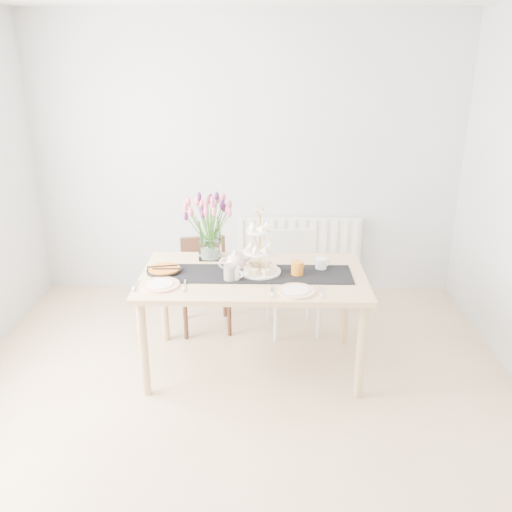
{
  "coord_description": "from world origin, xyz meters",
  "views": [
    {
      "loc": [
        0.19,
        -2.78,
        2.23
      ],
      "look_at": [
        0.12,
        0.73,
        0.91
      ],
      "focal_mm": 38.0,
      "sensor_mm": 36.0,
      "label": 1
    }
  ],
  "objects_px": {
    "radiator": "(298,247)",
    "plate_left": "(160,285)",
    "teapot": "(236,262)",
    "tart_tin": "(164,270)",
    "chair_white": "(292,273)",
    "chair_brown": "(205,277)",
    "cream_jug": "(321,264)",
    "dining_table": "(253,284)",
    "mug_white": "(234,273)",
    "plate_right": "(296,291)",
    "mug_grey": "(230,273)",
    "cake_stand": "(260,257)",
    "mug_orange": "(297,268)",
    "tulip_vase": "(209,218)"
  },
  "relations": [
    {
      "from": "mug_white",
      "to": "plate_right",
      "type": "height_order",
      "value": "mug_white"
    },
    {
      "from": "cream_jug",
      "to": "tart_tin",
      "type": "height_order",
      "value": "cream_jug"
    },
    {
      "from": "chair_white",
      "to": "plate_left",
      "type": "xyz_separation_m",
      "value": [
        -0.93,
        -0.89,
        0.27
      ]
    },
    {
      "from": "mug_white",
      "to": "plate_right",
      "type": "xyz_separation_m",
      "value": [
        0.42,
        -0.2,
        -0.04
      ]
    },
    {
      "from": "cream_jug",
      "to": "mug_grey",
      "type": "relative_size",
      "value": 0.75
    },
    {
      "from": "cake_stand",
      "to": "mug_grey",
      "type": "distance_m",
      "value": 0.25
    },
    {
      "from": "plate_left",
      "to": "teapot",
      "type": "bearing_deg",
      "value": 27.98
    },
    {
      "from": "chair_brown",
      "to": "plate_left",
      "type": "distance_m",
      "value": 0.97
    },
    {
      "from": "radiator",
      "to": "mug_grey",
      "type": "bearing_deg",
      "value": -110.19
    },
    {
      "from": "tulip_vase",
      "to": "radiator",
      "type": "bearing_deg",
      "value": 55.78
    },
    {
      "from": "chair_brown",
      "to": "tart_tin",
      "type": "height_order",
      "value": "tart_tin"
    },
    {
      "from": "cake_stand",
      "to": "mug_grey",
      "type": "xyz_separation_m",
      "value": [
        -0.2,
        -0.13,
        -0.07
      ]
    },
    {
      "from": "chair_brown",
      "to": "mug_white",
      "type": "height_order",
      "value": "mug_white"
    },
    {
      "from": "radiator",
      "to": "plate_left",
      "type": "xyz_separation_m",
      "value": [
        -1.03,
        -1.63,
        0.31
      ]
    },
    {
      "from": "plate_right",
      "to": "teapot",
      "type": "bearing_deg",
      "value": 140.53
    },
    {
      "from": "mug_orange",
      "to": "cream_jug",
      "type": "bearing_deg",
      "value": -14.27
    },
    {
      "from": "radiator",
      "to": "plate_left",
      "type": "height_order",
      "value": "plate_left"
    },
    {
      "from": "teapot",
      "to": "plate_left",
      "type": "bearing_deg",
      "value": -167.21
    },
    {
      "from": "chair_white",
      "to": "teapot",
      "type": "bearing_deg",
      "value": -134.35
    },
    {
      "from": "dining_table",
      "to": "teapot",
      "type": "bearing_deg",
      "value": 158.29
    },
    {
      "from": "radiator",
      "to": "chair_white",
      "type": "relative_size",
      "value": 1.43
    },
    {
      "from": "cake_stand",
      "to": "plate_left",
      "type": "xyz_separation_m",
      "value": [
        -0.67,
        -0.23,
        -0.12
      ]
    },
    {
      "from": "teapot",
      "to": "tart_tin",
      "type": "height_order",
      "value": "teapot"
    },
    {
      "from": "tulip_vase",
      "to": "mug_orange",
      "type": "relative_size",
      "value": 5.77
    },
    {
      "from": "dining_table",
      "to": "mug_orange",
      "type": "bearing_deg",
      "value": -1.39
    },
    {
      "from": "chair_white",
      "to": "tulip_vase",
      "type": "xyz_separation_m",
      "value": [
        -0.65,
        -0.35,
        0.59
      ]
    },
    {
      "from": "mug_grey",
      "to": "cream_jug",
      "type": "bearing_deg",
      "value": -6.93
    },
    {
      "from": "teapot",
      "to": "tart_tin",
      "type": "distance_m",
      "value": 0.52
    },
    {
      "from": "mug_orange",
      "to": "mug_grey",
      "type": "bearing_deg",
      "value": 144.39
    },
    {
      "from": "cake_stand",
      "to": "mug_orange",
      "type": "xyz_separation_m",
      "value": [
        0.26,
        -0.03,
        -0.07
      ]
    },
    {
      "from": "dining_table",
      "to": "teapot",
      "type": "xyz_separation_m",
      "value": [
        -0.13,
        0.05,
        0.15
      ]
    },
    {
      "from": "cream_jug",
      "to": "dining_table",
      "type": "bearing_deg",
      "value": 176.64
    },
    {
      "from": "radiator",
      "to": "mug_white",
      "type": "bearing_deg",
      "value": -109.49
    },
    {
      "from": "chair_brown",
      "to": "teapot",
      "type": "xyz_separation_m",
      "value": [
        0.3,
        -0.63,
        0.38
      ]
    },
    {
      "from": "mug_grey",
      "to": "mug_orange",
      "type": "bearing_deg",
      "value": -13.49
    },
    {
      "from": "mug_orange",
      "to": "plate_left",
      "type": "relative_size",
      "value": 0.39
    },
    {
      "from": "chair_brown",
      "to": "mug_grey",
      "type": "distance_m",
      "value": 0.91
    },
    {
      "from": "mug_grey",
      "to": "mug_white",
      "type": "bearing_deg",
      "value": -7.51
    },
    {
      "from": "mug_grey",
      "to": "mug_orange",
      "type": "height_order",
      "value": "mug_grey"
    },
    {
      "from": "chair_white",
      "to": "dining_table",
      "type": "bearing_deg",
      "value": -124.0
    },
    {
      "from": "radiator",
      "to": "plate_right",
      "type": "xyz_separation_m",
      "value": [
        -0.11,
        -1.71,
        0.31
      ]
    },
    {
      "from": "chair_brown",
      "to": "mug_white",
      "type": "relative_size",
      "value": 7.93
    },
    {
      "from": "cream_jug",
      "to": "chair_brown",
      "type": "bearing_deg",
      "value": 132.34
    },
    {
      "from": "chair_white",
      "to": "tulip_vase",
      "type": "relative_size",
      "value": 1.41
    },
    {
      "from": "teapot",
      "to": "cream_jug",
      "type": "height_order",
      "value": "teapot"
    },
    {
      "from": "chair_brown",
      "to": "tulip_vase",
      "type": "height_order",
      "value": "tulip_vase"
    },
    {
      "from": "teapot",
      "to": "plate_left",
      "type": "distance_m",
      "value": 0.57
    },
    {
      "from": "chair_white",
      "to": "mug_grey",
      "type": "height_order",
      "value": "mug_grey"
    },
    {
      "from": "plate_left",
      "to": "plate_right",
      "type": "relative_size",
      "value": 1.05
    },
    {
      "from": "dining_table",
      "to": "tart_tin",
      "type": "height_order",
      "value": "tart_tin"
    }
  ]
}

